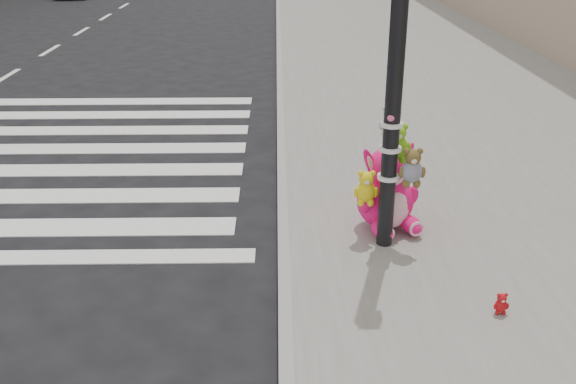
{
  "coord_description": "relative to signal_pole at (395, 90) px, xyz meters",
  "views": [
    {
      "loc": [
        1.49,
        -4.12,
        3.3
      ],
      "look_at": [
        1.6,
        1.76,
        0.75
      ],
      "focal_mm": 40.0,
      "sensor_mm": 36.0,
      "label": 1
    }
  ],
  "objects": [
    {
      "name": "ground",
      "position": [
        -2.62,
        -1.82,
        -1.77
      ],
      "size": [
        120.0,
        120.0,
        0.0
      ],
      "primitive_type": "plane",
      "color": "black",
      "rests_on": "ground"
    },
    {
      "name": "sidewalk_near",
      "position": [
        2.38,
        8.18,
        -1.7
      ],
      "size": [
        7.0,
        80.0,
        0.14
      ],
      "primitive_type": "cube",
      "color": "slate",
      "rests_on": "ground"
    },
    {
      "name": "curb_edge",
      "position": [
        -1.07,
        8.18,
        -1.7
      ],
      "size": [
        0.12,
        80.0,
        0.15
      ],
      "primitive_type": "cube",
      "color": "gray",
      "rests_on": "ground"
    },
    {
      "name": "signal_pole",
      "position": [
        0.0,
        0.0,
        0.0
      ],
      "size": [
        0.69,
        0.5,
        4.0
      ],
      "color": "black",
      "rests_on": "sidewalk_near"
    },
    {
      "name": "pink_bunny",
      "position": [
        0.05,
        0.35,
        -1.23
      ],
      "size": [
        0.79,
        0.85,
        0.97
      ],
      "rotation": [
        0.0,
        0.0,
        0.35
      ],
      "color": "#FF1574",
      "rests_on": "sidewalk_near"
    },
    {
      "name": "red_teddy",
      "position": [
        0.78,
        -1.32,
        -1.53
      ],
      "size": [
        0.14,
        0.1,
        0.2
      ],
      "primitive_type": null,
      "rotation": [
        0.0,
        0.0,
        0.04
      ],
      "color": "red",
      "rests_on": "sidewalk_near"
    }
  ]
}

